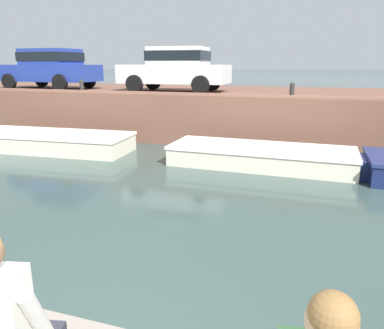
# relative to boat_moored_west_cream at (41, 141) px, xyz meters

# --- Properties ---
(ground_plane) EXTENTS (400.00, 400.00, 0.00)m
(ground_plane) POSITION_rel_boat_moored_west_cream_xyz_m (6.27, -2.74, -0.28)
(ground_plane) COLOR #384C47
(far_quay_wall) EXTENTS (60.00, 6.00, 1.63)m
(far_quay_wall) POSITION_rel_boat_moored_west_cream_xyz_m (6.27, 4.93, 0.54)
(far_quay_wall) COLOR brown
(far_quay_wall) RESTS_ON ground
(far_wall_coping) EXTENTS (60.00, 0.24, 0.08)m
(far_wall_coping) POSITION_rel_boat_moored_west_cream_xyz_m (6.27, 2.05, 1.39)
(far_wall_coping) COLOR #925F4C
(far_wall_coping) RESTS_ON far_quay_wall
(boat_moored_west_cream) EXTENTS (6.25, 2.07, 0.56)m
(boat_moored_west_cream) POSITION_rel_boat_moored_west_cream_xyz_m (0.00, 0.00, 0.00)
(boat_moored_west_cream) COLOR silver
(boat_moored_west_cream) RESTS_ON ground
(boat_moored_central_cream) EXTENTS (5.64, 1.77, 0.52)m
(boat_moored_central_cream) POSITION_rel_boat_moored_west_cream_xyz_m (7.00, 0.20, -0.02)
(boat_moored_central_cream) COLOR silver
(boat_moored_central_cream) RESTS_ON ground
(car_leftmost_blue) EXTENTS (3.99, 2.08, 1.54)m
(car_leftmost_blue) POSITION_rel_boat_moored_west_cream_xyz_m (-2.18, 3.47, 2.20)
(car_leftmost_blue) COLOR #233893
(car_leftmost_blue) RESTS_ON far_quay_wall
(car_left_inner_white) EXTENTS (3.88, 2.01, 1.54)m
(car_left_inner_white) POSITION_rel_boat_moored_west_cream_xyz_m (3.20, 3.48, 2.20)
(car_left_inner_white) COLOR white
(car_left_inner_white) RESTS_ON far_quay_wall
(mooring_bollard_west) EXTENTS (0.15, 0.15, 0.45)m
(mooring_bollard_west) POSITION_rel_boat_moored_west_cream_xyz_m (0.12, 2.18, 1.59)
(mooring_bollard_west) COLOR #2D2B28
(mooring_bollard_west) RESTS_ON far_quay_wall
(mooring_bollard_mid) EXTENTS (0.15, 0.15, 0.45)m
(mooring_bollard_mid) POSITION_rel_boat_moored_west_cream_xyz_m (7.33, 2.18, 1.59)
(mooring_bollard_mid) COLOR #2D2B28
(mooring_bollard_mid) RESTS_ON far_quay_wall
(person_seated_right) EXTENTS (0.58, 0.60, 0.96)m
(person_seated_right) POSITION_rel_boat_moored_west_cream_xyz_m (6.46, -8.00, 0.90)
(person_seated_right) COLOR #282833
(person_seated_right) RESTS_ON near_quay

